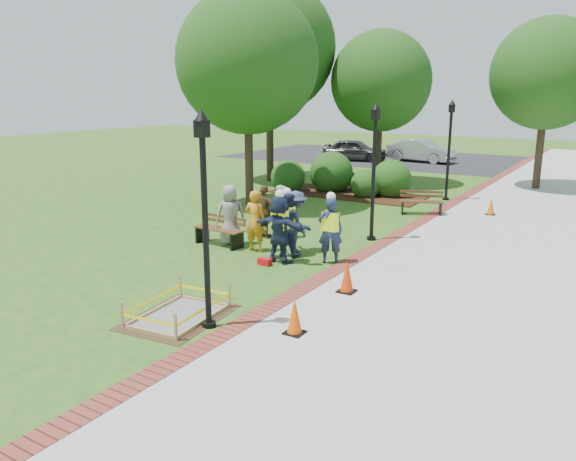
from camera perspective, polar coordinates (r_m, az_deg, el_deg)
The scene contains 34 objects.
ground at distance 14.41m, azimuth -4.23°, elevation -4.59°, with size 100.00×100.00×0.00m, color #285116.
sidewalk at distance 21.72m, azimuth 22.94°, elevation 0.68°, with size 6.00×60.00×0.02m, color #9E9E99.
brick_edging at distance 22.42m, azimuth 14.76°, elevation 1.72°, with size 0.50×60.00×0.03m, color maroon.
mulch_bed at distance 25.95m, azimuth 6.05°, elevation 3.72°, with size 7.00×3.00×0.05m, color #381E0F.
parking_lot at distance 39.13m, azimuth 19.83°, elevation 6.36°, with size 36.00×12.00×0.01m, color black.
wet_concrete_pad at distance 11.93m, azimuth -11.08°, elevation -7.61°, with size 1.93×2.46×0.55m.
bench_near at distance 17.24m, azimuth -6.98°, elevation -0.56°, with size 1.70×0.69×0.90m.
bench_far at distance 22.08m, azimuth 13.38°, elevation 2.33°, with size 1.71×1.10×0.88m.
cone_front at distance 10.89m, azimuth 0.68°, elevation -8.80°, with size 0.37×0.37×0.73m.
cone_back at distance 13.13m, azimuth 6.01°, elevation -4.75°, with size 0.39×0.39×0.78m.
cone_far at distance 22.67m, azimuth 19.92°, elevation 2.29°, with size 0.35×0.35×0.68m.
toolbox at distance 15.21m, azimuth -2.38°, elevation -3.18°, with size 0.37×0.20×0.19m, color #B90E14.
lamp_near at distance 10.74m, azimuth -8.47°, elevation 2.61°, with size 0.28×0.28×4.26m.
lamp_mid at distance 17.54m, azimuth 8.73°, elevation 6.92°, with size 0.28×0.28×4.26m.
lamp_far at distance 25.06m, azimuth 16.09°, elevation 8.58°, with size 0.28×0.28×4.26m.
tree_left at distance 22.86m, azimuth -4.15°, elevation 16.66°, with size 5.58×5.58×8.48m.
tree_back at distance 28.91m, azimuth 9.43°, elevation 14.73°, with size 4.94×4.94×7.56m.
tree_right at distance 29.58m, azimuth 24.87°, elevation 14.23°, with size 5.16×5.16×7.98m.
tree_far at distance 29.63m, azimuth -1.93°, elevation 18.09°, with size 6.69×6.69×10.10m.
shrub_a at distance 26.58m, azimuth -0.01°, elevation 4.00°, with size 1.61×1.61×1.61m, color #194513.
shrub_b at distance 26.76m, azimuth 4.40°, elevation 4.02°, with size 2.03×2.03×2.03m, color #194513.
shrub_c at distance 25.35m, azimuth 7.85°, elevation 3.38°, with size 1.35×1.35×1.35m, color #194513.
shrub_d at distance 25.70m, azimuth 10.38°, elevation 3.43°, with size 1.79×1.79×1.79m, color #194513.
shrub_e at distance 26.97m, azimuth 7.27°, elevation 4.03°, with size 1.05×1.05×1.05m, color #194513.
casual_person_a at distance 17.13m, azimuth -5.85°, elevation 1.58°, with size 0.70×0.67×1.85m.
casual_person_b at distance 16.38m, azimuth -3.35°, elevation 0.98°, with size 0.62×0.45×1.81m.
casual_person_c at distance 17.92m, azimuth -0.68°, elevation 1.94°, with size 0.63×0.64×1.70m.
casual_person_d at distance 17.88m, azimuth -2.39°, elevation 1.91°, with size 0.55×0.36×1.70m.
casual_person_e at distance 16.27m, azimuth 0.84°, elevation 0.90°, with size 0.68×0.65×1.80m.
hivis_worker_a at distance 15.22m, azimuth -0.84°, elevation 0.36°, with size 0.61×0.40×2.03m.
hivis_worker_b at distance 15.20m, azimuth 4.33°, elevation 0.21°, with size 0.69×0.61×1.97m.
hivis_worker_c at distance 15.87m, azimuth -0.12°, elevation 0.83°, with size 0.60×0.40×1.97m.
parked_car_a at distance 39.02m, azimuth 6.76°, elevation 7.06°, with size 4.92×2.14×1.60m, color #2C2B2E.
parked_car_b at distance 39.08m, azimuth 13.30°, elevation 6.79°, with size 4.96×2.16×1.62m, color #97989C.
Camera 1 is at (8.09, -11.02, 4.54)m, focal length 35.00 mm.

